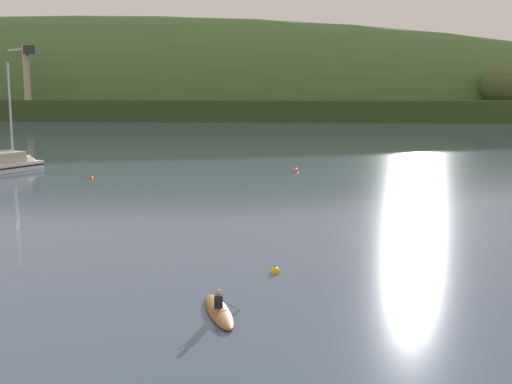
{
  "coord_description": "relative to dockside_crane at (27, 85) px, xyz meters",
  "views": [
    {
      "loc": [
        2.48,
        -7.75,
        8.15
      ],
      "look_at": [
        -1.54,
        37.4,
        1.0
      ],
      "focal_mm": 45.53,
      "sensor_mm": 36.0,
      "label": 1
    }
  ],
  "objects": [
    {
      "name": "sailboat_far_left",
      "position": [
        45.99,
        -105.86,
        -9.17
      ],
      "size": [
        5.92,
        8.73,
        12.21
      ],
      "rotation": [
        0.0,
        0.0,
        1.16
      ],
      "color": "white",
      "rests_on": "ground"
    },
    {
      "name": "mooring_buoy_off_fishing_boat",
      "position": [
        55.97,
        -111.27,
        -9.46
      ],
      "size": [
        0.47,
        0.47,
        0.55
      ],
      "color": "#EA5B19",
      "rests_on": "ground"
    },
    {
      "name": "canoe_with_paddler",
      "position": [
        73.19,
        -146.68,
        -9.36
      ],
      "size": [
        2.04,
        4.04,
        1.02
      ],
      "rotation": [
        0.0,
        0.0,
        1.9
      ],
      "color": "brown",
      "rests_on": "ground"
    },
    {
      "name": "mooring_buoy_midchannel",
      "position": [
        74.76,
        -104.35,
        -9.46
      ],
      "size": [
        0.76,
        0.76,
        0.84
      ],
      "color": "#E06675",
      "rests_on": "ground"
    },
    {
      "name": "mooring_buoy_foreground",
      "position": [
        74.94,
        -141.04,
        -9.46
      ],
      "size": [
        0.46,
        0.46,
        0.54
      ],
      "color": "yellow",
      "rests_on": "ground"
    },
    {
      "name": "dockside_crane",
      "position": [
        0.0,
        0.0,
        0.0
      ],
      "size": [
        10.44,
        8.79,
        20.07
      ],
      "rotation": [
        0.0,
        0.0,
        2.48
      ],
      "color": "#4C4C51",
      "rests_on": "ground"
    },
    {
      "name": "far_shoreline_hill",
      "position": [
        -1.28,
        36.63,
        -9.23
      ],
      "size": [
        521.72,
        80.5,
        62.89
      ],
      "rotation": [
        0.0,
        0.0,
        0.01
      ],
      "color": "#314A21",
      "rests_on": "ground"
    }
  ]
}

